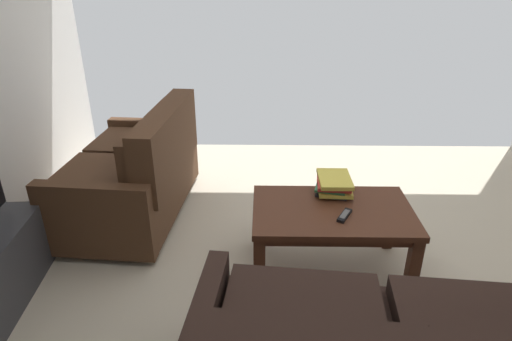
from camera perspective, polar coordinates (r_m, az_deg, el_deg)
name	(u,v)px	position (r m, az deg, el deg)	size (l,w,h in m)	color
ground_plane	(332,290)	(2.90, 9.94, -15.19)	(4.83, 4.84, 0.01)	beige
loveseat_near	(137,172)	(3.55, -15.38, -0.25)	(0.91, 1.44, 0.90)	black
coffee_table	(332,219)	(2.82, 9.93, -6.27)	(1.01, 0.63, 0.47)	#4C2819
book_stack	(334,184)	(2.96, 10.18, -1.82)	(0.27, 0.30, 0.11)	black
tv_remote	(345,215)	(2.71, 11.56, -5.80)	(0.12, 0.16, 0.02)	black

